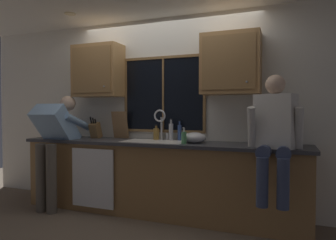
{
  "coord_description": "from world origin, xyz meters",
  "views": [
    {
      "loc": [
        1.52,
        -3.84,
        1.32
      ],
      "look_at": [
        0.15,
        -0.3,
        1.19
      ],
      "focal_mm": 32.81,
      "sensor_mm": 36.0,
      "label": 1
    }
  ],
  "objects_px": {
    "soap_dispenser": "(184,137)",
    "bottle_amber_small": "(171,131)",
    "bottle_green_glass": "(180,132)",
    "person_sitting_on_counter": "(274,131)",
    "mixing_bowl": "(195,138)",
    "bottle_tall_clear": "(156,134)",
    "person_standing": "(55,138)",
    "knife_block": "(95,130)",
    "cutting_board": "(120,125)"
  },
  "relations": [
    {
      "from": "person_sitting_on_counter",
      "to": "mixing_bowl",
      "type": "distance_m",
      "value": 0.96
    },
    {
      "from": "soap_dispenser",
      "to": "bottle_tall_clear",
      "type": "height_order",
      "value": "bottle_tall_clear"
    },
    {
      "from": "person_standing",
      "to": "bottle_amber_small",
      "type": "bearing_deg",
      "value": 18.68
    },
    {
      "from": "knife_block",
      "to": "person_sitting_on_counter",
      "type": "bearing_deg",
      "value": -8.93
    },
    {
      "from": "knife_block",
      "to": "bottle_green_glass",
      "type": "bearing_deg",
      "value": 5.68
    },
    {
      "from": "bottle_amber_small",
      "to": "mixing_bowl",
      "type": "bearing_deg",
      "value": -27.42
    },
    {
      "from": "bottle_tall_clear",
      "to": "bottle_amber_small",
      "type": "relative_size",
      "value": 0.71
    },
    {
      "from": "cutting_board",
      "to": "knife_block",
      "type": "bearing_deg",
      "value": -162.69
    },
    {
      "from": "person_standing",
      "to": "mixing_bowl",
      "type": "distance_m",
      "value": 1.87
    },
    {
      "from": "bottle_amber_small",
      "to": "cutting_board",
      "type": "bearing_deg",
      "value": 179.47
    },
    {
      "from": "mixing_bowl",
      "to": "bottle_amber_small",
      "type": "relative_size",
      "value": 0.96
    },
    {
      "from": "knife_block",
      "to": "mixing_bowl",
      "type": "relative_size",
      "value": 1.19
    },
    {
      "from": "bottle_tall_clear",
      "to": "knife_block",
      "type": "bearing_deg",
      "value": -174.57
    },
    {
      "from": "mixing_bowl",
      "to": "bottle_green_glass",
      "type": "xyz_separation_m",
      "value": [
        -0.27,
        0.22,
        0.05
      ]
    },
    {
      "from": "soap_dispenser",
      "to": "bottle_amber_small",
      "type": "height_order",
      "value": "bottle_amber_small"
    },
    {
      "from": "person_sitting_on_counter",
      "to": "bottle_amber_small",
      "type": "xyz_separation_m",
      "value": [
        -1.29,
        0.47,
        -0.07
      ]
    },
    {
      "from": "soap_dispenser",
      "to": "bottle_amber_small",
      "type": "xyz_separation_m",
      "value": [
        -0.29,
        0.35,
        0.04
      ]
    },
    {
      "from": "person_standing",
      "to": "person_sitting_on_counter",
      "type": "xyz_separation_m",
      "value": [
        2.76,
        0.02,
        0.16
      ]
    },
    {
      "from": "bottle_green_glass",
      "to": "bottle_tall_clear",
      "type": "xyz_separation_m",
      "value": [
        -0.32,
        -0.04,
        -0.03
      ]
    },
    {
      "from": "person_standing",
      "to": "knife_block",
      "type": "distance_m",
      "value": 0.55
    },
    {
      "from": "mixing_bowl",
      "to": "soap_dispenser",
      "type": "xyz_separation_m",
      "value": [
        -0.09,
        -0.15,
        0.01
      ]
    },
    {
      "from": "cutting_board",
      "to": "mixing_bowl",
      "type": "height_order",
      "value": "cutting_board"
    },
    {
      "from": "knife_block",
      "to": "bottle_amber_small",
      "type": "distance_m",
      "value": 1.1
    },
    {
      "from": "person_sitting_on_counter",
      "to": "bottle_tall_clear",
      "type": "xyz_separation_m",
      "value": [
        -1.5,
        0.46,
        -0.1
      ]
    },
    {
      "from": "cutting_board",
      "to": "bottle_amber_small",
      "type": "bearing_deg",
      "value": -0.53
    },
    {
      "from": "bottle_tall_clear",
      "to": "bottle_amber_small",
      "type": "bearing_deg",
      "value": 3.48
    },
    {
      "from": "mixing_bowl",
      "to": "soap_dispenser",
      "type": "relative_size",
      "value": 1.38
    },
    {
      "from": "person_sitting_on_counter",
      "to": "mixing_bowl",
      "type": "height_order",
      "value": "person_sitting_on_counter"
    },
    {
      "from": "bottle_amber_small",
      "to": "soap_dispenser",
      "type": "bearing_deg",
      "value": -50.09
    },
    {
      "from": "person_standing",
      "to": "mixing_bowl",
      "type": "relative_size",
      "value": 5.59
    },
    {
      "from": "mixing_bowl",
      "to": "bottle_tall_clear",
      "type": "distance_m",
      "value": 0.61
    },
    {
      "from": "knife_block",
      "to": "bottle_tall_clear",
      "type": "xyz_separation_m",
      "value": [
        0.89,
        0.08,
        -0.03
      ]
    },
    {
      "from": "cutting_board",
      "to": "soap_dispenser",
      "type": "relative_size",
      "value": 1.94
    },
    {
      "from": "person_sitting_on_counter",
      "to": "cutting_board",
      "type": "relative_size",
      "value": 3.3
    },
    {
      "from": "person_sitting_on_counter",
      "to": "bottle_amber_small",
      "type": "relative_size",
      "value": 4.48
    },
    {
      "from": "mixing_bowl",
      "to": "person_standing",
      "type": "bearing_deg",
      "value": -170.8
    },
    {
      "from": "cutting_board",
      "to": "bottle_tall_clear",
      "type": "xyz_separation_m",
      "value": [
        0.56,
        -0.02,
        -0.1
      ]
    },
    {
      "from": "person_standing",
      "to": "bottle_green_glass",
      "type": "xyz_separation_m",
      "value": [
        1.57,
        0.52,
        0.08
      ]
    },
    {
      "from": "soap_dispenser",
      "to": "bottle_amber_small",
      "type": "relative_size",
      "value": 0.7
    },
    {
      "from": "person_sitting_on_counter",
      "to": "soap_dispenser",
      "type": "distance_m",
      "value": 1.02
    },
    {
      "from": "bottle_green_glass",
      "to": "bottle_amber_small",
      "type": "relative_size",
      "value": 0.93
    },
    {
      "from": "bottle_tall_clear",
      "to": "soap_dispenser",
      "type": "bearing_deg",
      "value": -34.05
    },
    {
      "from": "person_standing",
      "to": "knife_block",
      "type": "xyz_separation_m",
      "value": [
        0.36,
        0.4,
        0.08
      ]
    },
    {
      "from": "cutting_board",
      "to": "person_standing",
      "type": "bearing_deg",
      "value": -144.34
    },
    {
      "from": "person_standing",
      "to": "person_sitting_on_counter",
      "type": "relative_size",
      "value": 1.2
    },
    {
      "from": "person_sitting_on_counter",
      "to": "soap_dispenser",
      "type": "height_order",
      "value": "person_sitting_on_counter"
    },
    {
      "from": "person_standing",
      "to": "mixing_bowl",
      "type": "height_order",
      "value": "person_standing"
    },
    {
      "from": "soap_dispenser",
      "to": "bottle_tall_clear",
      "type": "bearing_deg",
      "value": 145.95
    },
    {
      "from": "knife_block",
      "to": "cutting_board",
      "type": "bearing_deg",
      "value": 17.31
    },
    {
      "from": "knife_block",
      "to": "soap_dispenser",
      "type": "height_order",
      "value": "knife_block"
    }
  ]
}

